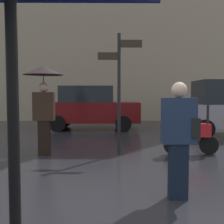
{
  "coord_description": "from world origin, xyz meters",
  "views": [
    {
      "loc": [
        0.14,
        -2.79,
        1.49
      ],
      "look_at": [
        0.2,
        5.05,
        0.99
      ],
      "focal_mm": 44.78,
      "sensor_mm": 36.0,
      "label": 1
    }
  ],
  "objects_px": {
    "pedestrian_with_umbrella": "(44,88)",
    "parked_scooter": "(189,132)",
    "pedestrian_with_bag": "(180,133)",
    "street_signpost": "(119,82)",
    "parked_car_left": "(90,107)"
  },
  "relations": [
    {
      "from": "pedestrian_with_umbrella",
      "to": "pedestrian_with_bag",
      "type": "distance_m",
      "value": 3.96
    },
    {
      "from": "pedestrian_with_bag",
      "to": "street_signpost",
      "type": "height_order",
      "value": "street_signpost"
    },
    {
      "from": "pedestrian_with_umbrella",
      "to": "parked_scooter",
      "type": "relative_size",
      "value": 1.62
    },
    {
      "from": "parked_scooter",
      "to": "street_signpost",
      "type": "distance_m",
      "value": 2.14
    },
    {
      "from": "pedestrian_with_umbrella",
      "to": "parked_car_left",
      "type": "relative_size",
      "value": 0.54
    },
    {
      "from": "parked_scooter",
      "to": "street_signpost",
      "type": "xyz_separation_m",
      "value": [
        -1.74,
        0.04,
        1.25
      ]
    },
    {
      "from": "pedestrian_with_umbrella",
      "to": "parked_car_left",
      "type": "distance_m",
      "value": 5.24
    },
    {
      "from": "parked_scooter",
      "to": "street_signpost",
      "type": "relative_size",
      "value": 0.45
    },
    {
      "from": "street_signpost",
      "to": "parked_car_left",
      "type": "bearing_deg",
      "value": 101.81
    },
    {
      "from": "pedestrian_with_umbrella",
      "to": "parked_car_left",
      "type": "bearing_deg",
      "value": 55.48
    },
    {
      "from": "pedestrian_with_umbrella",
      "to": "street_signpost",
      "type": "distance_m",
      "value": 1.85
    },
    {
      "from": "pedestrian_with_bag",
      "to": "parked_car_left",
      "type": "height_order",
      "value": "parked_car_left"
    },
    {
      "from": "parked_scooter",
      "to": "parked_car_left",
      "type": "distance_m",
      "value": 5.84
    },
    {
      "from": "pedestrian_with_bag",
      "to": "parked_scooter",
      "type": "relative_size",
      "value": 1.23
    },
    {
      "from": "street_signpost",
      "to": "parked_scooter",
      "type": "bearing_deg",
      "value": -1.27
    }
  ]
}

